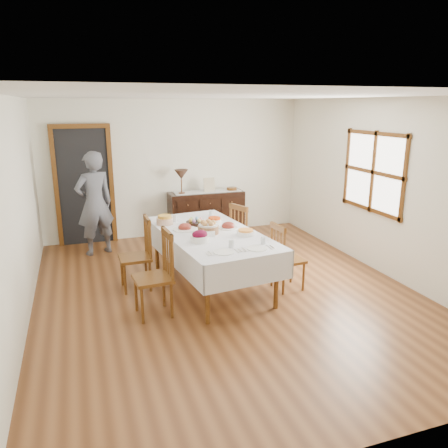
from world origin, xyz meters
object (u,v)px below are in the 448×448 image
object	(u,v)px
chair_right_far	(245,235)
table_lamp	(181,175)
chair_left_far	(139,253)
chair_right_near	(285,256)
dining_table	(210,238)
chair_left_near	(157,273)
sideboard	(206,214)
person	(94,200)

from	to	relation	value
chair_right_far	table_lamp	xyz separation A→B (m)	(-0.58, 1.81, 0.71)
chair_left_far	chair_right_near	distance (m)	2.02
chair_left_far	table_lamp	world-z (taller)	table_lamp
dining_table	chair_left_far	xyz separation A→B (m)	(-0.95, 0.27, -0.20)
chair_right_far	chair_right_near	bearing A→B (deg)	169.91
chair_left_near	dining_table	bearing A→B (deg)	121.00
chair_left_near	chair_left_far	size ratio (longest dim) A/B	1.04
dining_table	chair_right_far	world-z (taller)	chair_right_far
dining_table	chair_right_far	bearing A→B (deg)	31.62
chair_right_near	dining_table	bearing A→B (deg)	61.72
chair_right_far	table_lamp	world-z (taller)	table_lamp
chair_left_near	chair_right_near	distance (m)	1.82
chair_right_near	sideboard	world-z (taller)	chair_right_near
chair_left_far	chair_right_near	xyz separation A→B (m)	(1.90, -0.69, -0.04)
chair_right_far	sideboard	distance (m)	1.85
chair_left_near	person	world-z (taller)	person
sideboard	person	bearing A→B (deg)	-167.77
chair_left_far	chair_right_far	xyz separation A→B (m)	(1.71, 0.33, 0.00)
chair_right_far	table_lamp	size ratio (longest dim) A/B	2.22
chair_right_far	table_lamp	bearing A→B (deg)	-3.30
person	table_lamp	size ratio (longest dim) A/B	4.10
chair_right_near	sideboard	bearing A→B (deg)	1.03
person	dining_table	bearing A→B (deg)	106.09
sideboard	chair_right_far	bearing A→B (deg)	-87.35
chair_left_near	chair_left_far	bearing A→B (deg)	-177.61
chair_left_near	chair_right_near	size ratio (longest dim) A/B	1.12
chair_right_near	person	world-z (taller)	person
person	sideboard	bearing A→B (deg)	172.73
dining_table	sideboard	size ratio (longest dim) A/B	1.70
chair_left_far	table_lamp	bearing A→B (deg)	151.36
chair_left_near	chair_right_far	world-z (taller)	chair_left_near
chair_right_near	table_lamp	size ratio (longest dim) A/B	2.05
chair_right_near	chair_right_far	distance (m)	1.04
chair_left_near	person	size ratio (longest dim) A/B	0.56
person	chair_right_far	bearing A→B (deg)	128.01
chair_right_near	chair_left_near	bearing A→B (deg)	91.08
chair_right_far	sideboard	world-z (taller)	chair_right_far
person	table_lamp	xyz separation A→B (m)	(1.61, 0.42, 0.28)
table_lamp	chair_left_far	bearing A→B (deg)	-117.93
chair_left_far	chair_right_far	bearing A→B (deg)	100.20
person	table_lamp	distance (m)	1.68
chair_right_near	sideboard	distance (m)	2.88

